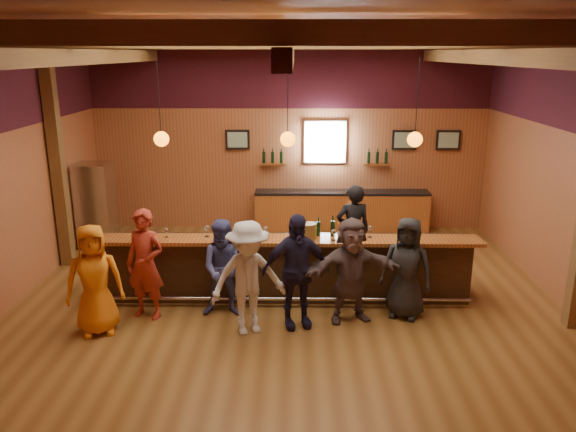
{
  "coord_description": "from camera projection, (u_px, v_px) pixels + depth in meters",
  "views": [
    {
      "loc": [
        0.12,
        -8.82,
        4.02
      ],
      "look_at": [
        0.0,
        0.3,
        1.35
      ],
      "focal_mm": 35.0,
      "sensor_mm": 36.0,
      "label": 1
    }
  ],
  "objects": [
    {
      "name": "bottle_a",
      "position": [
        318.0,
        228.0,
        9.22
      ],
      "size": [
        0.07,
        0.07,
        0.32
      ],
      "color": "black",
      "rests_on": "bar_counter"
    },
    {
      "name": "glass_h",
      "position": [
        411.0,
        230.0,
        9.1
      ],
      "size": [
        0.08,
        0.08,
        0.19
      ],
      "color": "silver",
      "rests_on": "bar_counter"
    },
    {
      "name": "glass_a",
      "position": [
        142.0,
        230.0,
        9.11
      ],
      "size": [
        0.09,
        0.09,
        0.19
      ],
      "color": "silver",
      "rests_on": "bar_counter"
    },
    {
      "name": "bottle_b",
      "position": [
        333.0,
        228.0,
        9.21
      ],
      "size": [
        0.08,
        0.08,
        0.35
      ],
      "color": "black",
      "rests_on": "bar_counter"
    },
    {
      "name": "customer_white",
      "position": [
        248.0,
        278.0,
        8.15
      ],
      "size": [
        1.27,
        0.99,
        1.72
      ],
      "primitive_type": "imported",
      "rotation": [
        0.0,
        0.0,
        0.36
      ],
      "color": "silver",
      "rests_on": "ground"
    },
    {
      "name": "glass_b",
      "position": [
        166.0,
        231.0,
        9.14
      ],
      "size": [
        0.07,
        0.07,
        0.16
      ],
      "color": "silver",
      "rests_on": "bar_counter"
    },
    {
      "name": "room",
      "position": [
        288.0,
        106.0,
        8.75
      ],
      "size": [
        9.04,
        9.0,
        4.52
      ],
      "color": "brown",
      "rests_on": "ground"
    },
    {
      "name": "window",
      "position": [
        325.0,
        142.0,
        12.8
      ],
      "size": [
        0.95,
        0.09,
        0.95
      ],
      "color": "silver",
      "rests_on": "room"
    },
    {
      "name": "customer_denim",
      "position": [
        225.0,
        268.0,
        8.73
      ],
      "size": [
        0.76,
        0.6,
        1.57
      ],
      "primitive_type": "imported",
      "rotation": [
        0.0,
        0.0,
        -0.0
      ],
      "color": "#454A8A",
      "rests_on": "ground"
    },
    {
      "name": "bar_counter",
      "position": [
        289.0,
        265.0,
        9.59
      ],
      "size": [
        6.3,
        1.07,
        1.11
      ],
      "color": "black",
      "rests_on": "ground"
    },
    {
      "name": "customer_brown",
      "position": [
        351.0,
        270.0,
        8.54
      ],
      "size": [
        1.6,
        0.82,
        1.65
      ],
      "primitive_type": "imported",
      "rotation": [
        0.0,
        0.0,
        0.23
      ],
      "color": "brown",
      "rests_on": "ground"
    },
    {
      "name": "back_bar_cabinet",
      "position": [
        341.0,
        211.0,
        13.02
      ],
      "size": [
        4.0,
        0.52,
        0.95
      ],
      "color": "brown",
      "rests_on": "ground"
    },
    {
      "name": "glass_f",
      "position": [
        334.0,
        232.0,
        8.98
      ],
      "size": [
        0.08,
        0.08,
        0.19
      ],
      "color": "silver",
      "rests_on": "bar_counter"
    },
    {
      "name": "framed_pictures",
      "position": [
        363.0,
        140.0,
        12.76
      ],
      "size": [
        5.35,
        0.05,
        0.45
      ],
      "color": "black",
      "rests_on": "room"
    },
    {
      "name": "wine_shelves",
      "position": [
        325.0,
        161.0,
        12.85
      ],
      "size": [
        3.0,
        0.18,
        0.3
      ],
      "color": "brown",
      "rests_on": "room"
    },
    {
      "name": "customer_navy",
      "position": [
        296.0,
        271.0,
        8.35
      ],
      "size": [
        1.12,
        0.69,
        1.77
      ],
      "primitive_type": "imported",
      "rotation": [
        0.0,
        0.0,
        0.26
      ],
      "color": "#1E1B36",
      "rests_on": "ground"
    },
    {
      "name": "glass_e",
      "position": [
        266.0,
        230.0,
        9.12
      ],
      "size": [
        0.08,
        0.08,
        0.19
      ],
      "color": "silver",
      "rests_on": "bar_counter"
    },
    {
      "name": "customer_redvest",
      "position": [
        145.0,
        264.0,
        8.65
      ],
      "size": [
        0.73,
        0.59,
        1.75
      ],
      "primitive_type": "imported",
      "rotation": [
        0.0,
        0.0,
        -0.3
      ],
      "color": "#A12C1D",
      "rests_on": "ground"
    },
    {
      "name": "glass_g",
      "position": [
        370.0,
        229.0,
        9.14
      ],
      "size": [
        0.09,
        0.09,
        0.2
      ],
      "color": "silver",
      "rests_on": "bar_counter"
    },
    {
      "name": "customer_dark",
      "position": [
        407.0,
        268.0,
        8.68
      ],
      "size": [
        0.92,
        0.78,
        1.61
      ],
      "primitive_type": "imported",
      "rotation": [
        0.0,
        0.0,
        -0.39
      ],
      "color": "black",
      "rests_on": "ground"
    },
    {
      "name": "stainless_fridge",
      "position": [
        96.0,
        205.0,
        11.89
      ],
      "size": [
        0.7,
        0.7,
        1.8
      ],
      "primitive_type": "cube",
      "color": "silver",
      "rests_on": "ground"
    },
    {
      "name": "customer_orange",
      "position": [
        94.0,
        280.0,
        8.16
      ],
      "size": [
        0.94,
        0.75,
        1.67
      ],
      "primitive_type": "imported",
      "rotation": [
        0.0,
        0.0,
        0.31
      ],
      "color": "orange",
      "rests_on": "ground"
    },
    {
      "name": "ice_bucket",
      "position": [
        309.0,
        231.0,
        9.05
      ],
      "size": [
        0.24,
        0.24,
        0.26
      ],
      "primitive_type": "cylinder",
      "color": "brown",
      "rests_on": "bar_counter"
    },
    {
      "name": "glass_c",
      "position": [
        207.0,
        229.0,
        9.17
      ],
      "size": [
        0.08,
        0.08,
        0.19
      ],
      "color": "silver",
      "rests_on": "bar_counter"
    },
    {
      "name": "pendant_lights",
      "position": [
        288.0,
        139.0,
        8.84
      ],
      "size": [
        4.24,
        0.24,
        1.37
      ],
      "color": "black",
      "rests_on": "room"
    },
    {
      "name": "bartender",
      "position": [
        353.0,
        231.0,
        10.25
      ],
      "size": [
        0.7,
        0.53,
        1.74
      ],
      "primitive_type": "imported",
      "rotation": [
        0.0,
        0.0,
        3.33
      ],
      "color": "black",
      "rests_on": "ground"
    },
    {
      "name": "glass_d",
      "position": [
        238.0,
        232.0,
        8.98
      ],
      "size": [
        0.08,
        0.08,
        0.19
      ],
      "color": "silver",
      "rests_on": "bar_counter"
    }
  ]
}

